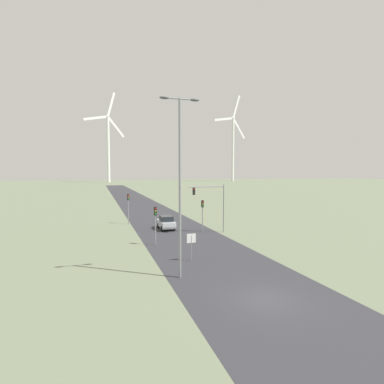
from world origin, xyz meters
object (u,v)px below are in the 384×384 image
at_px(traffic_light_post_near_left, 155,217).
at_px(traffic_light_post_near_right, 203,209).
at_px(car_approaching, 166,222).
at_px(wind_turbine_center, 233,143).
at_px(stop_sign_near, 191,242).
at_px(traffic_light_mast_overhead, 212,198).
at_px(streetlamp, 180,171).
at_px(wind_turbine_left, 108,142).
at_px(traffic_light_post_mid_left, 128,202).

relative_size(traffic_light_post_near_left, traffic_light_post_near_right, 1.00).
height_order(car_approaching, wind_turbine_center, wind_turbine_center).
distance_m(stop_sign_near, wind_turbine_center, 238.45).
distance_m(traffic_light_post_near_left, traffic_light_post_near_right, 8.84).
relative_size(traffic_light_post_near_right, wind_turbine_center, 0.06).
bearing_deg(traffic_light_mast_overhead, streetlamp, -119.36).
xyz_separation_m(stop_sign_near, wind_turbine_center, (104.26, 212.16, 31.24)).
relative_size(stop_sign_near, wind_turbine_left, 0.03).
distance_m(stop_sign_near, wind_turbine_left, 220.13).
distance_m(streetlamp, wind_turbine_center, 241.89).
bearing_deg(traffic_light_post_near_left, wind_turbine_center, 62.69).
bearing_deg(traffic_light_post_mid_left, streetlamp, -86.90).
distance_m(traffic_light_mast_overhead, wind_turbine_center, 225.89).
relative_size(traffic_light_post_near_right, wind_turbine_left, 0.06).
relative_size(wind_turbine_left, wind_turbine_center, 0.94).
bearing_deg(streetlamp, traffic_light_mast_overhead, 60.64).
height_order(stop_sign_near, traffic_light_post_near_left, traffic_light_post_near_left).
distance_m(traffic_light_post_mid_left, wind_turbine_center, 221.57).
height_order(traffic_light_post_near_left, wind_turbine_left, wind_turbine_left).
distance_m(traffic_light_post_near_right, wind_turbine_left, 208.36).
relative_size(traffic_light_post_near_right, car_approaching, 1.00).
bearing_deg(stop_sign_near, streetlamp, -118.76).
bearing_deg(traffic_light_post_near_right, car_approaching, 140.93).
height_order(traffic_light_post_mid_left, wind_turbine_center, wind_turbine_center).
height_order(stop_sign_near, traffic_light_post_near_right, traffic_light_post_near_right).
relative_size(car_approaching, wind_turbine_left, 0.06).
height_order(traffic_light_mast_overhead, wind_turbine_center, wind_turbine_center).
height_order(traffic_light_post_near_left, traffic_light_post_near_right, traffic_light_post_near_right).
height_order(streetlamp, car_approaching, streetlamp).
bearing_deg(traffic_light_post_near_right, traffic_light_post_near_left, -143.78).
height_order(traffic_light_mast_overhead, car_approaching, traffic_light_mast_overhead).
relative_size(streetlamp, traffic_light_post_near_right, 3.16).
relative_size(traffic_light_post_mid_left, car_approaching, 1.10).
bearing_deg(traffic_light_post_near_left, traffic_light_post_mid_left, 95.67).
distance_m(stop_sign_near, traffic_light_post_mid_left, 21.09).
bearing_deg(car_approaching, stop_sign_near, -94.33).
xyz_separation_m(stop_sign_near, traffic_light_mast_overhead, (6.09, 10.73, 2.73)).
bearing_deg(stop_sign_near, traffic_light_post_near_left, 106.46).
bearing_deg(streetlamp, wind_turbine_center, 63.78).
distance_m(stop_sign_near, traffic_light_mast_overhead, 12.63).
height_order(streetlamp, traffic_light_post_near_left, streetlamp).
distance_m(traffic_light_mast_overhead, wind_turbine_left, 209.20).
xyz_separation_m(streetlamp, car_approaching, (3.16, 18.72, -6.91)).
relative_size(traffic_light_post_near_left, wind_turbine_left, 0.06).
bearing_deg(streetlamp, stop_sign_near, 61.24).
xyz_separation_m(streetlamp, traffic_light_post_near_right, (7.23, 15.41, -4.81)).
bearing_deg(traffic_light_post_near_right, stop_sign_near, -113.93).
bearing_deg(wind_turbine_center, stop_sign_near, -116.17).
relative_size(traffic_light_post_near_left, traffic_light_post_mid_left, 0.91).
height_order(traffic_light_post_near_right, traffic_light_post_mid_left, traffic_light_post_mid_left).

